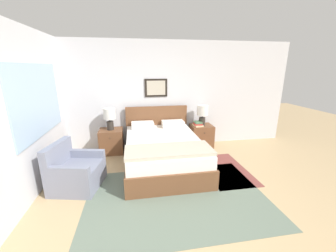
% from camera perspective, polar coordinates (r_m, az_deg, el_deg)
% --- Properties ---
extents(ground_plane, '(16.00, 16.00, 0.00)m').
position_cam_1_polar(ground_plane, '(3.11, 4.66, -23.66)').
color(ground_plane, tan).
extents(wall_back, '(6.81, 0.09, 2.60)m').
position_cam_1_polar(wall_back, '(5.15, -2.66, 8.44)').
color(wall_back, silver).
rests_on(wall_back, ground_plane).
extents(wall_left, '(0.08, 5.13, 2.60)m').
position_cam_1_polar(wall_left, '(4.07, -32.83, 3.91)').
color(wall_left, silver).
rests_on(wall_left, ground_plane).
extents(area_rug_main, '(2.80, 1.93, 0.01)m').
position_cam_1_polar(area_rug_main, '(3.44, 2.49, -19.11)').
color(area_rug_main, slate).
rests_on(area_rug_main, ground_plane).
extents(area_rug_bedside, '(0.82, 1.42, 0.01)m').
position_cam_1_polar(area_rug_bedside, '(4.38, 15.48, -11.46)').
color(area_rug_bedside, brown).
rests_on(area_rug_bedside, ground_plane).
extents(bed, '(1.52, 2.18, 1.05)m').
position_cam_1_polar(bed, '(4.29, -1.39, -6.84)').
color(bed, brown).
rests_on(bed, ground_plane).
extents(armchair, '(0.87, 0.90, 0.78)m').
position_cam_1_polar(armchair, '(3.90, -24.32, -11.55)').
color(armchair, gray).
rests_on(armchair, ground_plane).
extents(nightstand_near_window, '(0.53, 0.50, 0.57)m').
position_cam_1_polar(nightstand_near_window, '(5.08, -15.37, -4.06)').
color(nightstand_near_window, brown).
rests_on(nightstand_near_window, ground_plane).
extents(nightstand_by_door, '(0.53, 0.50, 0.57)m').
position_cam_1_polar(nightstand_by_door, '(5.32, 9.20, -2.75)').
color(nightstand_by_door, brown).
rests_on(nightstand_by_door, ground_plane).
extents(table_lamp_near_window, '(0.27, 0.27, 0.51)m').
position_cam_1_polar(table_lamp_near_window, '(4.90, -15.91, 2.63)').
color(table_lamp_near_window, '#2D2823').
rests_on(table_lamp_near_window, nightstand_near_window).
extents(table_lamp_by_door, '(0.27, 0.27, 0.51)m').
position_cam_1_polar(table_lamp_by_door, '(5.15, 9.52, 3.66)').
color(table_lamp_by_door, '#2D2823').
rests_on(table_lamp_by_door, nightstand_by_door).
extents(book_thick_bottom, '(0.23, 0.27, 0.04)m').
position_cam_1_polar(book_thick_bottom, '(5.15, 8.25, 0.21)').
color(book_thick_bottom, beige).
rests_on(book_thick_bottom, nightstand_by_door).
extents(book_hardcover_middle, '(0.21, 0.23, 0.04)m').
position_cam_1_polar(book_hardcover_middle, '(5.14, 8.27, 0.61)').
color(book_hardcover_middle, '#B7332D').
rests_on(book_hardcover_middle, book_thick_bottom).
extents(book_novel_upper, '(0.17, 0.22, 0.04)m').
position_cam_1_polar(book_novel_upper, '(5.13, 8.28, 1.02)').
color(book_novel_upper, '#4C7551').
rests_on(book_novel_upper, book_hardcover_middle).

